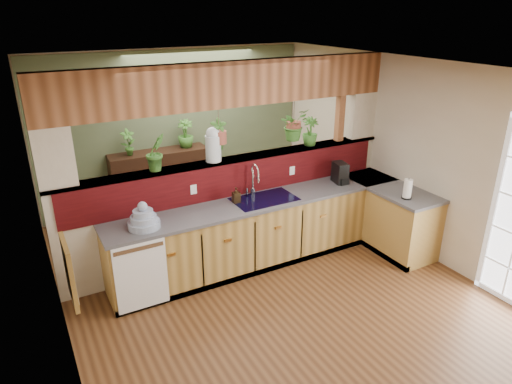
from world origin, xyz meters
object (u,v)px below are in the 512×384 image
dish_stack (144,220)px  coffee_maker (340,174)px  soap_dispenser (236,195)px  glass_jar (213,144)px  shelving_console (161,182)px  faucet (254,179)px  paper_towel (408,189)px

dish_stack → coffee_maker: dish_stack is taller
soap_dispenser → dish_stack: bearing=-173.5°
glass_jar → shelving_console: bearing=94.5°
soap_dispenser → glass_jar: glass_jar is taller
shelving_console → faucet: bearing=-71.5°
faucet → soap_dispenser: size_ratio=2.23×
faucet → paper_towel: bearing=-31.2°
soap_dispenser → coffee_maker: (1.59, -0.08, 0.03)m
faucet → shelving_console: 2.29m
dish_stack → shelving_console: 2.55m
faucet → paper_towel: faucet is taller
dish_stack → soap_dispenser: dish_stack is taller
faucet → shelving_console: (-0.61, 2.12, -0.64)m
coffee_maker → paper_towel: 0.95m
faucet → glass_jar: bearing=154.7°
soap_dispenser → shelving_console: 2.27m
shelving_console → soap_dispenser: bearing=-79.4°
glass_jar → dish_stack: bearing=-157.7°
coffee_maker → shelving_console: (-1.90, 2.27, -0.53)m
faucet → dish_stack: (-1.52, -0.22, -0.14)m
coffee_maker → paper_towel: size_ratio=1.04×
dish_stack → glass_jar: bearing=22.3°
coffee_maker → faucet: bearing=-175.0°
soap_dispenser → faucet: bearing=14.6°
dish_stack → soap_dispenser: size_ratio=1.80×
soap_dispenser → paper_towel: paper_towel is taller
faucet → shelving_console: bearing=106.0°
soap_dispenser → coffee_maker: coffee_maker is taller
glass_jar → coffee_maker: bearing=-12.0°
faucet → dish_stack: bearing=-171.9°
soap_dispenser → shelving_console: bearing=98.1°
dish_stack → coffee_maker: bearing=1.2°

